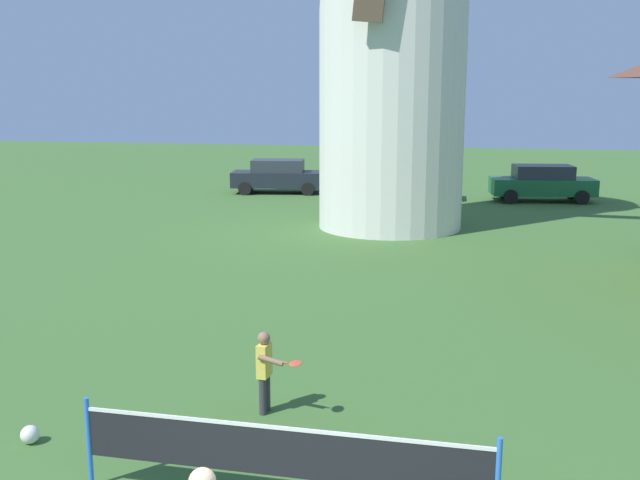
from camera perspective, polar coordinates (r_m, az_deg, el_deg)
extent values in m
cylinder|color=silver|center=(24.93, 5.76, 14.84)|extent=(4.88, 4.88, 12.09)
cylinder|color=blue|center=(9.09, -17.74, -14.96)|extent=(0.06, 0.06, 1.10)
cube|color=black|center=(8.20, -3.12, -16.43)|extent=(4.56, 0.01, 0.55)
cube|color=white|center=(8.07, -3.14, -14.57)|extent=(4.56, 0.02, 0.04)
cylinder|color=#333338|center=(10.71, -4.23, -11.89)|extent=(0.11, 0.11, 0.55)
cylinder|color=#333338|center=(10.60, -4.52, -12.17)|extent=(0.11, 0.11, 0.55)
cube|color=#E5CC4C|center=(10.46, -4.42, -9.43)|extent=(0.17, 0.28, 0.49)
sphere|color=#89664C|center=(10.35, -4.45, -7.72)|extent=(0.18, 0.18, 0.18)
cylinder|color=#89664C|center=(10.62, -4.06, -9.22)|extent=(0.08, 0.08, 0.37)
cylinder|color=#89664C|center=(10.24, -3.90, -9.44)|extent=(0.38, 0.11, 0.14)
cylinder|color=#D84C33|center=(10.19, -3.12, -9.54)|extent=(0.22, 0.05, 0.04)
ellipsoid|color=#D84C33|center=(10.12, -1.94, -9.69)|extent=(0.20, 0.26, 0.03)
sphere|color=silver|center=(10.54, -21.88, -14.03)|extent=(0.24, 0.24, 0.24)
cube|color=#1E232D|center=(34.04, -3.33, 4.81)|extent=(4.49, 2.39, 0.70)
cube|color=#2D333D|center=(33.98, -3.34, 5.87)|extent=(2.60, 1.87, 0.56)
cylinder|color=black|center=(34.80, -0.79, 4.39)|extent=(0.62, 0.28, 0.60)
cylinder|color=black|center=(33.12, -0.97, 4.04)|extent=(0.62, 0.28, 0.60)
cylinder|color=black|center=(35.10, -5.53, 4.40)|extent=(0.62, 0.28, 0.60)
cylinder|color=black|center=(33.43, -5.95, 4.05)|extent=(0.62, 0.28, 0.60)
cube|color=silver|center=(32.18, 6.51, 4.38)|extent=(4.51, 1.85, 0.70)
cube|color=#2D333D|center=(32.11, 6.53, 5.50)|extent=(2.54, 1.58, 0.56)
cylinder|color=black|center=(33.00, 9.22, 3.87)|extent=(0.61, 0.20, 0.60)
cylinder|color=black|center=(31.32, 9.15, 3.48)|extent=(0.61, 0.20, 0.60)
cylinder|color=black|center=(33.20, 3.98, 4.03)|extent=(0.61, 0.20, 0.60)
cylinder|color=black|center=(31.52, 3.63, 3.65)|extent=(0.61, 0.20, 0.60)
cube|color=#1E6638|center=(32.68, 17.09, 4.06)|extent=(4.52, 2.29, 0.70)
cube|color=#2D333D|center=(32.61, 17.16, 5.16)|extent=(2.61, 1.82, 0.56)
cylinder|color=black|center=(33.90, 19.17, 3.58)|extent=(0.62, 0.26, 0.60)
cylinder|color=black|center=(32.27, 19.93, 3.17)|extent=(0.62, 0.26, 0.60)
cylinder|color=black|center=(33.26, 14.27, 3.72)|extent=(0.62, 0.26, 0.60)
cylinder|color=black|center=(31.60, 14.79, 3.32)|extent=(0.62, 0.26, 0.60)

